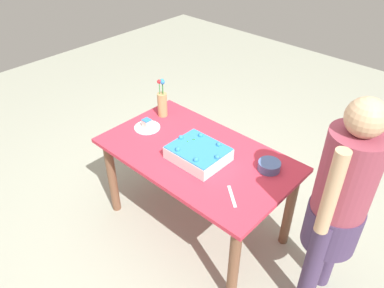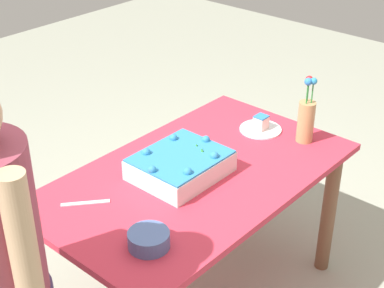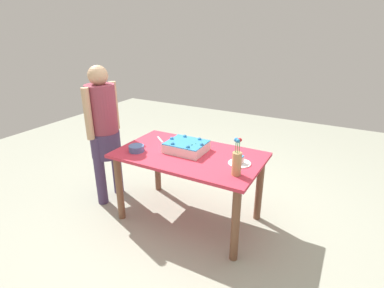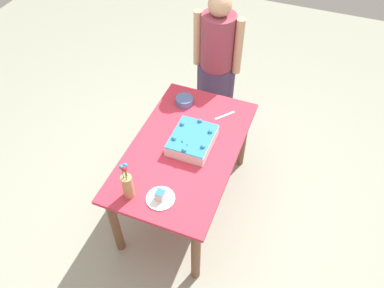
% 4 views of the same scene
% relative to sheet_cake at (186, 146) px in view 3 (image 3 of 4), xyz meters
% --- Properties ---
extents(ground_plane, '(8.00, 8.00, 0.00)m').
position_rel_sheet_cake_xyz_m(ground_plane, '(-0.05, 0.04, -0.77)').
color(ground_plane, '#9FA390').
extents(dining_table, '(1.37, 0.81, 0.72)m').
position_rel_sheet_cake_xyz_m(dining_table, '(-0.05, 0.04, -0.17)').
color(dining_table, '#CD3146').
rests_on(dining_table, ground_plane).
extents(sheet_cake, '(0.37, 0.31, 0.12)m').
position_rel_sheet_cake_xyz_m(sheet_cake, '(0.00, 0.00, 0.00)').
color(sheet_cake, white).
rests_on(sheet_cake, dining_table).
extents(serving_plate_with_slice, '(0.20, 0.20, 0.08)m').
position_rel_sheet_cake_xyz_m(serving_plate_with_slice, '(-0.55, 0.02, -0.03)').
color(serving_plate_with_slice, white).
rests_on(serving_plate_with_slice, dining_table).
extents(cake_knife, '(0.16, 0.14, 0.00)m').
position_rel_sheet_cake_xyz_m(cake_knife, '(0.40, -0.14, -0.05)').
color(cake_knife, silver).
rests_on(cake_knife, dining_table).
extents(flower_vase, '(0.08, 0.08, 0.32)m').
position_rel_sheet_cake_xyz_m(flower_vase, '(-0.60, 0.23, 0.07)').
color(flower_vase, tan).
rests_on(flower_vase, dining_table).
extents(fruit_bowl, '(0.15, 0.15, 0.06)m').
position_rel_sheet_cake_xyz_m(fruit_bowl, '(0.42, 0.23, -0.02)').
color(fruit_bowl, '#5068A1').
rests_on(fruit_bowl, dining_table).
extents(person_standing, '(0.31, 0.45, 1.49)m').
position_rel_sheet_cake_xyz_m(person_standing, '(0.93, 0.12, 0.08)').
color(person_standing, '#453357').
rests_on(person_standing, ground_plane).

